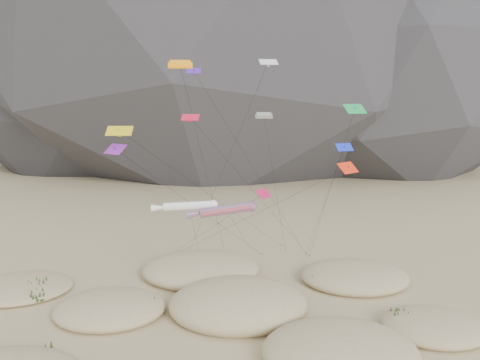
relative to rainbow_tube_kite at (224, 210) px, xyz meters
name	(u,v)px	position (x,y,z in m)	size (l,w,h in m)	color
ground	(228,340)	(0.04, -7.47, -10.35)	(500.00, 500.00, 0.00)	#CCB789
dunes	(212,314)	(-1.38, -3.75, -9.61)	(53.82, 39.05, 4.23)	#CCB789
dune_grass	(220,317)	(-0.61, -4.57, -9.50)	(40.19, 26.60, 1.56)	black
kite_stakes	(240,253)	(2.76, 16.54, -10.20)	(20.68, 5.87, 0.30)	#3F2D1E
rainbow_tube_kite	(224,210)	(0.00, 0.00, 0.00)	(8.50, 19.49, 11.17)	red
white_tube_kite	(186,206)	(-3.94, 1.05, 0.24)	(7.03, 15.02, 11.29)	white
orange_parafoil	(181,68)	(-4.28, 3.46, 14.53)	(6.42, 13.45, 25.68)	orange
multi_parafoil	(264,119)	(4.80, 5.51, 9.14)	(5.77, 12.50, 20.22)	#FF561A
delta_kites	(244,136)	(2.34, 3.93, 7.29)	(30.30, 21.90, 25.92)	gold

